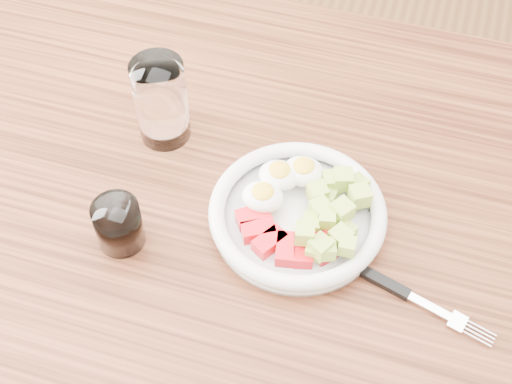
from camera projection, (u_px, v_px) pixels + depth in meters
dining_table at (260, 251)px, 1.06m from camera, size 1.50×0.90×0.77m
bowl at (298, 212)px, 0.95m from camera, size 0.24×0.24×0.06m
fork at (393, 287)px, 0.90m from camera, size 0.21×0.08×0.01m
water_glass at (161, 101)px, 1.01m from camera, size 0.08×0.08×0.13m
coffee_glass at (119, 225)px, 0.92m from camera, size 0.06×0.06×0.07m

